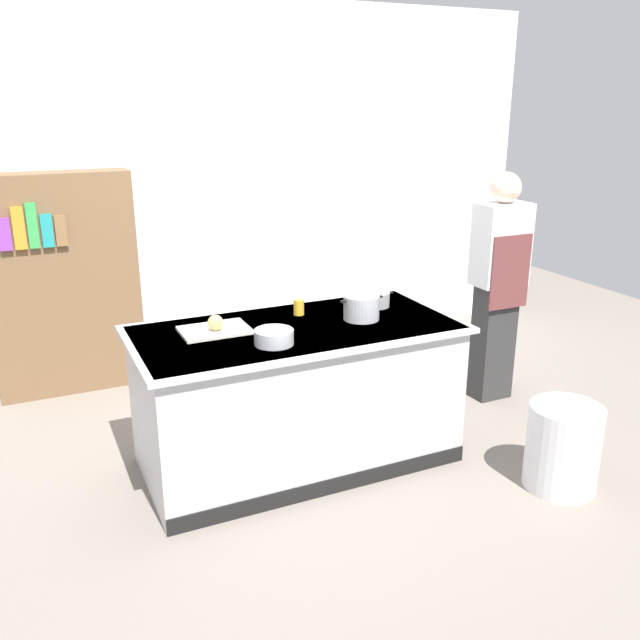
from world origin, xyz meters
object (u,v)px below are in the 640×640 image
sauce_pan (376,299)px  person_chef (498,283)px  onion (216,323)px  bookshelf (64,285)px  juice_cup (299,307)px  stock_pot (361,307)px  mixing_bowl (274,337)px  trash_bin (563,447)px

sauce_pan → person_chef: bearing=5.3°
onion → bookshelf: size_ratio=0.05×
person_chef → juice_cup: bearing=72.4°
stock_pot → sauce_pan: (0.22, 0.20, -0.03)m
person_chef → stock_pot: bearing=83.5°
onion → person_chef: bearing=4.7°
onion → mixing_bowl: bearing=-51.9°
bookshelf → onion: bearing=-67.8°
onion → sauce_pan: size_ratio=0.38×
trash_bin → person_chef: bearing=70.1°
mixing_bowl → juice_cup: juice_cup is taller
sauce_pan → bookshelf: 2.44m
mixing_bowl → juice_cup: (0.34, 0.44, 0.01)m
person_chef → mixing_bowl: bearing=84.6°
mixing_bowl → trash_bin: 1.82m
sauce_pan → bookshelf: bearing=138.1°
mixing_bowl → bookshelf: 2.23m
trash_bin → person_chef: person_chef is taller
mixing_bowl → bookshelf: bearing=115.0°
bookshelf → juice_cup: bearing=-51.0°
sauce_pan → trash_bin: bearing=-59.7°
trash_bin → person_chef: size_ratio=0.30×
onion → juice_cup: size_ratio=0.93×
onion → person_chef: 2.22m
stock_pot → sauce_pan: 0.30m
sauce_pan → person_chef: (1.09, 0.10, -0.03)m
stock_pot → mixing_bowl: (-0.66, -0.19, -0.03)m
sauce_pan → person_chef: 1.10m
mixing_bowl → juice_cup: size_ratio=2.22×
stock_pot → sauce_pan: stock_pot is taller
stock_pot → juice_cup: bearing=141.9°
juice_cup → trash_bin: size_ratio=0.19×
mixing_bowl → bookshelf: size_ratio=0.13×
onion → stock_pot: 0.91m
mixing_bowl → person_chef: 2.03m
juice_cup → trash_bin: bearing=-44.5°
stock_pot → trash_bin: stock_pot is taller
sauce_pan → bookshelf: (-1.81, 1.63, -0.10)m
sauce_pan → trash_bin: 1.46m
stock_pot → person_chef: 1.35m
bookshelf → stock_pot: bearing=-48.8°
onion → juice_cup: (0.58, 0.13, -0.02)m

